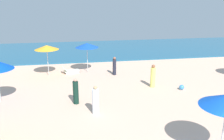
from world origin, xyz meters
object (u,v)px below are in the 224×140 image
Objects in this scene: beachgoer_1 at (153,77)px; beachgoer_4 at (96,101)px; lounge_chair_1_0 at (70,71)px; beach_ball_0 at (182,87)px; umbrella_1 at (87,45)px; umbrella_3 at (47,47)px; beachgoer_0 at (76,92)px; beachgoer_2 at (114,66)px.

beachgoer_4 is at bearing -52.29° from beachgoer_1.
beach_ball_0 is at bearing -137.21° from lounge_chair_1_0.
umbrella_1 is 1.51× the size of beachgoer_1.
umbrella_3 reaches higher than beachgoer_0.
lounge_chair_1_0 reaches higher than beach_ball_0.
lounge_chair_1_0 is 0.59× the size of umbrella_3.
lounge_chair_1_0 is at bearing -173.62° from umbrella_1.
beachgoer_0 is at bearing -100.40° from umbrella_1.
beachgoer_4 is 7.01m from beach_ball_0.
beach_ball_0 is (7.50, 1.10, -0.58)m from beachgoer_0.
lounge_chair_1_0 is 0.90× the size of beachgoer_1.
beachgoer_1 is 2.16m from beach_ball_0.
beachgoer_1 reaches higher than lounge_chair_1_0.
beachgoer_1 reaches higher than beachgoer_2.
beachgoer_4 is at bearing -67.57° from umbrella_3.
umbrella_3 is 1.58× the size of beachgoer_0.
umbrella_3 is 1.52× the size of beachgoer_1.
lounge_chair_1_0 is 0.93× the size of beachgoer_0.
umbrella_3 reaches higher than beach_ball_0.
umbrella_3 is 7.15× the size of beach_ball_0.
beach_ball_0 is at bearing 64.38° from beachgoer_1.
beachgoer_2 is at bearing 133.93° from beach_ball_0.
umbrella_1 is 7.10× the size of beach_ball_0.
umbrella_1 is 0.99× the size of umbrella_3.
umbrella_3 is at bearing -171.69° from umbrella_1.
beachgoer_2 is (3.70, -1.04, 0.50)m from lounge_chair_1_0.
lounge_chair_1_0 is 6.44m from beachgoer_0.
beachgoer_1 is (7.75, -4.10, -1.61)m from umbrella_3.
umbrella_1 is at bearing 138.98° from beach_ball_0.
umbrella_3 reaches higher than umbrella_1.
beachgoer_4 is at bearing -91.07° from umbrella_1.
lounge_chair_1_0 is 9.44m from beach_ball_0.
beachgoer_1 is 1.02× the size of beachgoer_4.
umbrella_1 is 3.36m from umbrella_3.
beachgoer_0 is (0.31, -6.41, 0.52)m from lounge_chair_1_0.
beachgoer_0 is 4.51× the size of beach_ball_0.
lounge_chair_1_0 is 7.43m from beachgoer_1.
umbrella_1 is 1.65× the size of beachgoer_2.
beachgoer_1 is at bearing -139.68° from lounge_chair_1_0.
beachgoer_0 is 5.97m from beachgoer_1.
beach_ball_0 is (6.45, 2.69, -0.59)m from beachgoer_4.
beach_ball_0 is (1.87, -0.88, -0.62)m from beachgoer_1.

